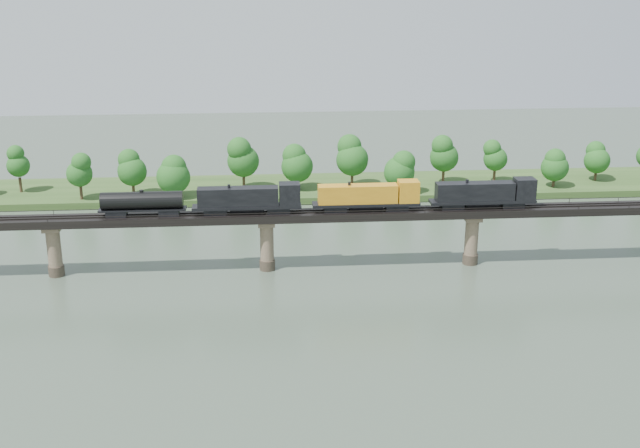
{
  "coord_description": "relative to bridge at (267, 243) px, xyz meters",
  "views": [
    {
      "loc": [
        -1.29,
        -115.22,
        56.89
      ],
      "look_at": [
        10.24,
        30.0,
        9.0
      ],
      "focal_mm": 45.0,
      "sensor_mm": 36.0,
      "label": 1
    }
  ],
  "objects": [
    {
      "name": "bridge",
      "position": [
        0.0,
        0.0,
        0.0
      ],
      "size": [
        236.0,
        30.0,
        11.5
      ],
      "color": "#473A2D",
      "rests_on": "ground"
    },
    {
      "name": "freight_train",
      "position": [
        11.68,
        -0.0,
        8.77
      ],
      "size": [
        83.07,
        3.24,
        5.72
      ],
      "color": "black",
      "rests_on": "bridge"
    },
    {
      "name": "bridge_superstructure",
      "position": [
        0.0,
        0.0,
        6.33
      ],
      "size": [
        220.0,
        4.9,
        0.75
      ],
      "color": "black",
      "rests_on": "bridge"
    },
    {
      "name": "ground",
      "position": [
        0.0,
        -30.0,
        -5.46
      ],
      "size": [
        400.0,
        400.0,
        0.0
      ],
      "primitive_type": "plane",
      "color": "#354335",
      "rests_on": "ground"
    },
    {
      "name": "far_treeline",
      "position": [
        -8.21,
        50.52,
        3.37
      ],
      "size": [
        289.06,
        17.54,
        13.6
      ],
      "color": "#382619",
      "rests_on": "far_bank"
    },
    {
      "name": "far_bank",
      "position": [
        0.0,
        55.0,
        -4.66
      ],
      "size": [
        300.0,
        24.0,
        1.6
      ],
      "primitive_type": "cube",
      "color": "#2B471C",
      "rests_on": "ground"
    }
  ]
}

